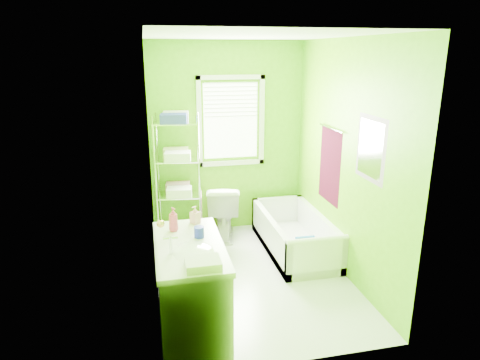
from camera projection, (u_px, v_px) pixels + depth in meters
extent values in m
plane|color=silver|center=(252.00, 276.00, 4.87)|extent=(2.90, 2.90, 0.00)
cube|color=#5AAA08|center=(227.00, 139.00, 5.85)|extent=(2.10, 0.04, 2.60)
cube|color=#5AAA08|center=(300.00, 215.00, 3.14)|extent=(2.10, 0.04, 2.60)
cube|color=#5AAA08|center=(151.00, 171.00, 4.28)|extent=(0.04, 2.90, 2.60)
cube|color=#5AAA08|center=(345.00, 160.00, 4.71)|extent=(0.04, 2.90, 2.60)
cube|color=white|center=(254.00, 35.00, 4.12)|extent=(2.10, 2.90, 0.04)
cube|color=white|center=(231.00, 121.00, 5.78)|extent=(0.74, 0.01, 1.01)
cube|color=white|center=(231.00, 163.00, 5.93)|extent=(0.92, 0.05, 0.06)
cube|color=white|center=(231.00, 77.00, 5.60)|extent=(0.92, 0.05, 0.06)
cube|color=white|center=(199.00, 122.00, 5.68)|extent=(0.06, 0.05, 1.22)
cube|color=white|center=(262.00, 120.00, 5.85)|extent=(0.06, 0.05, 1.22)
cube|color=white|center=(231.00, 100.00, 5.68)|extent=(0.72, 0.02, 0.50)
cube|color=white|center=(157.00, 240.00, 3.44)|extent=(0.02, 0.80, 2.00)
sphere|color=gold|center=(160.00, 224.00, 3.75)|extent=(0.07, 0.07, 0.07)
cube|color=#3F071B|center=(330.00, 166.00, 5.08)|extent=(0.02, 0.58, 0.90)
cylinder|color=silver|center=(331.00, 128.00, 4.95)|extent=(0.02, 0.62, 0.02)
cube|color=#CC5972|center=(371.00, 149.00, 4.12)|extent=(0.02, 0.54, 0.64)
cube|color=white|center=(370.00, 149.00, 4.12)|extent=(0.01, 0.44, 0.54)
cube|color=white|center=(294.00, 246.00, 5.50)|extent=(0.72, 1.55, 0.10)
cube|color=white|center=(270.00, 235.00, 5.38)|extent=(0.07, 1.55, 0.46)
cube|color=white|center=(318.00, 231.00, 5.51)|extent=(0.07, 1.55, 0.46)
cube|color=white|center=(316.00, 259.00, 4.75)|extent=(0.72, 0.07, 0.46)
cube|color=white|center=(277.00, 213.00, 6.13)|extent=(0.72, 0.07, 0.46)
cylinder|color=white|center=(317.00, 240.00, 4.69)|extent=(0.72, 0.07, 0.07)
cylinder|color=blue|center=(308.00, 258.00, 5.01)|extent=(0.33, 0.33, 0.06)
cylinder|color=yellow|center=(308.00, 254.00, 5.00)|extent=(0.31, 0.31, 0.05)
cube|color=blue|center=(305.00, 245.00, 5.10)|extent=(0.23, 0.04, 0.21)
imported|color=white|center=(223.00, 210.00, 5.81)|extent=(0.55, 0.81, 0.76)
cube|color=silver|center=(191.00, 291.00, 3.81)|extent=(0.56, 1.11, 0.81)
cube|color=silver|center=(189.00, 247.00, 3.68)|extent=(0.59, 1.14, 0.05)
ellipsoid|color=white|center=(193.00, 255.00, 3.55)|extent=(0.38, 0.50, 0.13)
cylinder|color=silver|center=(171.00, 246.00, 3.48)|extent=(0.03, 0.03, 0.16)
cylinder|color=silver|center=(170.00, 238.00, 3.46)|extent=(0.12, 0.02, 0.02)
imported|color=#C73A63|center=(173.00, 219.00, 3.92)|extent=(0.12, 0.12, 0.23)
imported|color=pink|center=(195.00, 215.00, 4.11)|extent=(0.11, 0.11, 0.17)
cylinder|color=#1C28B6|center=(199.00, 232.00, 3.80)|extent=(0.09, 0.09, 0.10)
cube|color=silver|center=(203.00, 264.00, 3.27)|extent=(0.27, 0.21, 0.07)
cylinder|color=silver|center=(156.00, 184.00, 5.39)|extent=(0.02, 0.02, 1.70)
cylinder|color=silver|center=(159.00, 176.00, 5.71)|extent=(0.02, 0.02, 1.70)
cylinder|color=silver|center=(199.00, 183.00, 5.44)|extent=(0.02, 0.02, 1.70)
cylinder|color=silver|center=(199.00, 175.00, 5.75)|extent=(0.02, 0.02, 1.70)
cube|color=silver|center=(181.00, 228.00, 5.77)|extent=(0.61, 0.42, 0.02)
cube|color=silver|center=(179.00, 195.00, 5.63)|extent=(0.61, 0.42, 0.02)
cube|color=silver|center=(178.00, 160.00, 5.50)|extent=(0.61, 0.42, 0.02)
cube|color=silver|center=(176.00, 123.00, 5.36)|extent=(0.61, 0.42, 0.02)
cube|color=#2B399B|center=(173.00, 119.00, 5.23)|extent=(0.34, 0.25, 0.12)
cube|color=silver|center=(176.00, 116.00, 5.46)|extent=(0.34, 0.25, 0.12)
cube|color=silver|center=(178.00, 157.00, 5.38)|extent=(0.34, 0.25, 0.12)
cube|color=#D0D280|center=(176.00, 152.00, 5.60)|extent=(0.34, 0.25, 0.12)
cube|color=silver|center=(179.00, 192.00, 5.53)|extent=(0.34, 0.25, 0.12)
cube|color=pink|center=(178.00, 187.00, 5.74)|extent=(0.34, 0.25, 0.12)
cube|color=pink|center=(201.00, 213.00, 5.73)|extent=(0.06, 0.30, 0.53)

